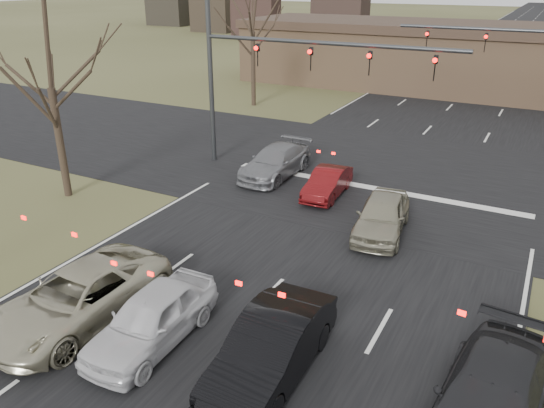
{
  "coord_description": "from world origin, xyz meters",
  "views": [
    {
      "loc": [
        6.45,
        -8.8,
        8.86
      ],
      "look_at": [
        -0.98,
        5.22,
        2.0
      ],
      "focal_mm": 35.0,
      "sensor_mm": 36.0,
      "label": 1
    }
  ],
  "objects_px": {
    "car_grey_ahead": "(276,162)",
    "car_silver_ahead": "(382,215)",
    "car_white_sedan": "(152,318)",
    "building": "(497,60)",
    "mast_arm_near": "(270,65)",
    "car_black_hatch": "(271,348)",
    "car_red_ahead": "(327,183)",
    "car_silver_suv": "(79,297)",
    "car_charcoal_sedan": "(490,403)"
  },
  "relations": [
    {
      "from": "car_red_ahead",
      "to": "car_silver_ahead",
      "type": "bearing_deg",
      "value": -41.28
    },
    {
      "from": "car_black_hatch",
      "to": "car_silver_ahead",
      "type": "height_order",
      "value": "car_black_hatch"
    },
    {
      "from": "car_silver_suv",
      "to": "car_white_sedan",
      "type": "xyz_separation_m",
      "value": [
        2.38,
        0.2,
        -0.03
      ]
    },
    {
      "from": "car_white_sedan",
      "to": "car_red_ahead",
      "type": "relative_size",
      "value": 1.18
    },
    {
      "from": "building",
      "to": "mast_arm_near",
      "type": "relative_size",
      "value": 3.5
    },
    {
      "from": "car_white_sedan",
      "to": "car_charcoal_sedan",
      "type": "distance_m",
      "value": 8.17
    },
    {
      "from": "mast_arm_near",
      "to": "car_silver_suv",
      "type": "relative_size",
      "value": 2.24
    },
    {
      "from": "mast_arm_near",
      "to": "car_red_ahead",
      "type": "xyz_separation_m",
      "value": [
        3.77,
        -1.75,
        -4.48
      ]
    },
    {
      "from": "building",
      "to": "car_silver_ahead",
      "type": "relative_size",
      "value": 9.96
    },
    {
      "from": "mast_arm_near",
      "to": "car_silver_ahead",
      "type": "bearing_deg",
      "value": -31.22
    },
    {
      "from": "mast_arm_near",
      "to": "car_silver_suv",
      "type": "xyz_separation_m",
      "value": [
        1.23,
        -13.4,
        -4.32
      ]
    },
    {
      "from": "car_charcoal_sedan",
      "to": "car_red_ahead",
      "type": "bearing_deg",
      "value": 132.5
    },
    {
      "from": "car_grey_ahead",
      "to": "car_white_sedan",
      "type": "bearing_deg",
      "value": -75.58
    },
    {
      "from": "building",
      "to": "mast_arm_near",
      "type": "xyz_separation_m",
      "value": [
        -7.23,
        -25.0,
        2.41
      ]
    },
    {
      "from": "car_charcoal_sedan",
      "to": "building",
      "type": "bearing_deg",
      "value": 102.26
    },
    {
      "from": "car_charcoal_sedan",
      "to": "car_grey_ahead",
      "type": "relative_size",
      "value": 1.07
    },
    {
      "from": "car_silver_suv",
      "to": "car_red_ahead",
      "type": "bearing_deg",
      "value": 80.23
    },
    {
      "from": "car_white_sedan",
      "to": "car_charcoal_sedan",
      "type": "bearing_deg",
      "value": 5.33
    },
    {
      "from": "car_white_sedan",
      "to": "car_grey_ahead",
      "type": "bearing_deg",
      "value": 102.05
    },
    {
      "from": "car_silver_ahead",
      "to": "mast_arm_near",
      "type": "bearing_deg",
      "value": 141.22
    },
    {
      "from": "mast_arm_near",
      "to": "car_silver_suv",
      "type": "bearing_deg",
      "value": -84.75
    },
    {
      "from": "car_red_ahead",
      "to": "building",
      "type": "bearing_deg",
      "value": 79.14
    },
    {
      "from": "mast_arm_near",
      "to": "building",
      "type": "bearing_deg",
      "value": 73.87
    },
    {
      "from": "car_charcoal_sedan",
      "to": "car_red_ahead",
      "type": "height_order",
      "value": "car_charcoal_sedan"
    },
    {
      "from": "car_white_sedan",
      "to": "car_silver_ahead",
      "type": "bearing_deg",
      "value": 68.32
    },
    {
      "from": "car_black_hatch",
      "to": "car_charcoal_sedan",
      "type": "distance_m",
      "value": 4.84
    },
    {
      "from": "car_silver_ahead",
      "to": "car_silver_suv",
      "type": "bearing_deg",
      "value": -129.5
    },
    {
      "from": "mast_arm_near",
      "to": "car_red_ahead",
      "type": "bearing_deg",
      "value": -24.87
    },
    {
      "from": "car_silver_suv",
      "to": "car_silver_ahead",
      "type": "relative_size",
      "value": 1.27
    },
    {
      "from": "building",
      "to": "car_silver_ahead",
      "type": "distance_m",
      "value": 29.28
    },
    {
      "from": "car_charcoal_sedan",
      "to": "car_silver_ahead",
      "type": "bearing_deg",
      "value": 126.07
    },
    {
      "from": "car_grey_ahead",
      "to": "mast_arm_near",
      "type": "bearing_deg",
      "value": 138.59
    },
    {
      "from": "car_white_sedan",
      "to": "car_grey_ahead",
      "type": "distance_m",
      "value": 12.98
    },
    {
      "from": "building",
      "to": "car_grey_ahead",
      "type": "height_order",
      "value": "building"
    },
    {
      "from": "car_silver_ahead",
      "to": "car_white_sedan",
      "type": "bearing_deg",
      "value": -117.96
    },
    {
      "from": "car_black_hatch",
      "to": "car_charcoal_sedan",
      "type": "xyz_separation_m",
      "value": [
        4.81,
        0.6,
        -0.02
      ]
    },
    {
      "from": "mast_arm_near",
      "to": "car_silver_suv",
      "type": "distance_m",
      "value": 14.13
    },
    {
      "from": "car_grey_ahead",
      "to": "car_silver_ahead",
      "type": "xyz_separation_m",
      "value": [
        6.33,
        -3.65,
        0.02
      ]
    },
    {
      "from": "car_black_hatch",
      "to": "car_red_ahead",
      "type": "distance_m",
      "value": 11.54
    },
    {
      "from": "building",
      "to": "car_black_hatch",
      "type": "relative_size",
      "value": 9.05
    },
    {
      "from": "car_black_hatch",
      "to": "mast_arm_near",
      "type": "bearing_deg",
      "value": 116.56
    },
    {
      "from": "car_white_sedan",
      "to": "car_black_hatch",
      "type": "bearing_deg",
      "value": 4.67
    },
    {
      "from": "car_red_ahead",
      "to": "car_silver_ahead",
      "type": "xyz_separation_m",
      "value": [
        3.18,
        -2.46,
        0.13
      ]
    },
    {
      "from": "car_white_sedan",
      "to": "car_silver_ahead",
      "type": "xyz_separation_m",
      "value": [
        3.34,
        8.98,
        0.0
      ]
    },
    {
      "from": "car_white_sedan",
      "to": "car_grey_ahead",
      "type": "height_order",
      "value": "car_white_sedan"
    },
    {
      "from": "mast_arm_near",
      "to": "car_white_sedan",
      "type": "xyz_separation_m",
      "value": [
        3.61,
        -13.2,
        -4.35
      ]
    },
    {
      "from": "car_charcoal_sedan",
      "to": "car_white_sedan",
      "type": "bearing_deg",
      "value": -168.02
    },
    {
      "from": "car_white_sedan",
      "to": "car_red_ahead",
      "type": "height_order",
      "value": "car_white_sedan"
    },
    {
      "from": "car_grey_ahead",
      "to": "car_silver_ahead",
      "type": "relative_size",
      "value": 1.13
    },
    {
      "from": "car_grey_ahead",
      "to": "car_red_ahead",
      "type": "distance_m",
      "value": 3.37
    }
  ]
}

